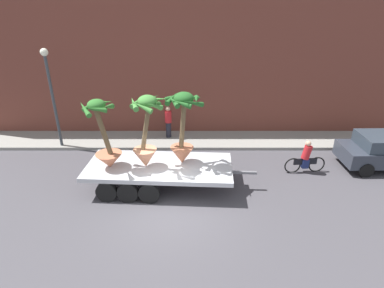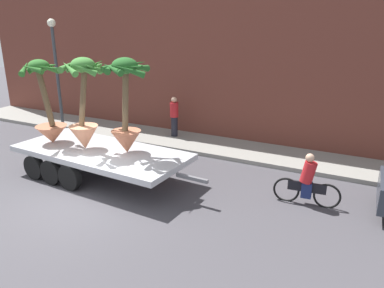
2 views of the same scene
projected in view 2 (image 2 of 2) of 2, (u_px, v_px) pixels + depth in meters
name	position (u px, v px, depth m)	size (l,w,h in m)	color
ground_plane	(79.00, 202.00, 10.59)	(60.00, 60.00, 0.00)	#423F44
sidewalk	(181.00, 141.00, 15.72)	(24.00, 2.20, 0.15)	gray
building_facade	(200.00, 47.00, 15.96)	(24.00, 1.20, 7.68)	brown
flatbed_trailer	(96.00, 155.00, 12.11)	(6.84, 2.79, 0.98)	#B7BABF
potted_palm_rear	(126.00, 107.00, 11.20)	(1.53, 1.58, 2.93)	#B26647
potted_palm_middle	(47.00, 110.00, 12.28)	(1.43, 1.28, 2.76)	#B26647
potted_palm_front	(84.00, 107.00, 11.56)	(1.47, 1.44, 2.91)	tan
cyclist	(307.00, 182.00, 10.29)	(1.84, 0.38, 1.54)	black
pedestrian_near_gate	(174.00, 116.00, 15.86)	(0.36, 0.36, 1.71)	black
street_lamp	(56.00, 60.00, 16.58)	(0.36, 0.36, 4.83)	#383D42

